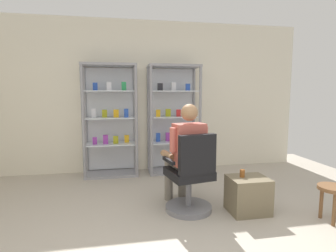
{
  "coord_description": "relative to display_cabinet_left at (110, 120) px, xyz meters",
  "views": [
    {
      "loc": [
        -0.43,
        -1.98,
        1.41
      ],
      "look_at": [
        0.2,
        1.37,
        1.0
      ],
      "focal_mm": 28.98,
      "sensor_mm": 36.0,
      "label": 1
    }
  ],
  "objects": [
    {
      "name": "tea_glass",
      "position": [
        1.56,
        -1.85,
        -0.49
      ],
      "size": [
        0.06,
        0.06,
        0.09
      ],
      "primitive_type": "cylinder",
      "color": "brown",
      "rests_on": "storage_crate"
    },
    {
      "name": "seated_shopkeeper",
      "position": [
        0.92,
        -1.59,
        -0.25
      ],
      "size": [
        0.54,
        0.61,
        1.29
      ],
      "color": "slate",
      "rests_on": "ground"
    },
    {
      "name": "office_chair",
      "position": [
        0.96,
        -1.75,
        -0.57
      ],
      "size": [
        0.61,
        0.57,
        0.96
      ],
      "color": "slate",
      "rests_on": "ground"
    },
    {
      "name": "storage_crate",
      "position": [
        1.62,
        -1.88,
        -0.75
      ],
      "size": [
        0.45,
        0.38,
        0.43
      ],
      "primitive_type": "cube",
      "color": "#72664C",
      "rests_on": "ground"
    },
    {
      "name": "back_wall",
      "position": [
        0.55,
        0.24,
        0.39
      ],
      "size": [
        6.0,
        0.1,
        2.7
      ],
      "primitive_type": "cube",
      "color": "silver",
      "rests_on": "ground"
    },
    {
      "name": "display_cabinet_right",
      "position": [
        1.1,
        -0.0,
        0.0
      ],
      "size": [
        0.9,
        0.45,
        1.9
      ],
      "color": "gray",
      "rests_on": "ground"
    },
    {
      "name": "wooden_stool",
      "position": [
        2.42,
        -2.27,
        -0.64
      ],
      "size": [
        0.32,
        0.32,
        0.4
      ],
      "color": "brown",
      "rests_on": "ground"
    },
    {
      "name": "display_cabinet_left",
      "position": [
        0.0,
        0.0,
        0.0
      ],
      "size": [
        0.9,
        0.45,
        1.9
      ],
      "color": "gray",
      "rests_on": "ground"
    }
  ]
}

